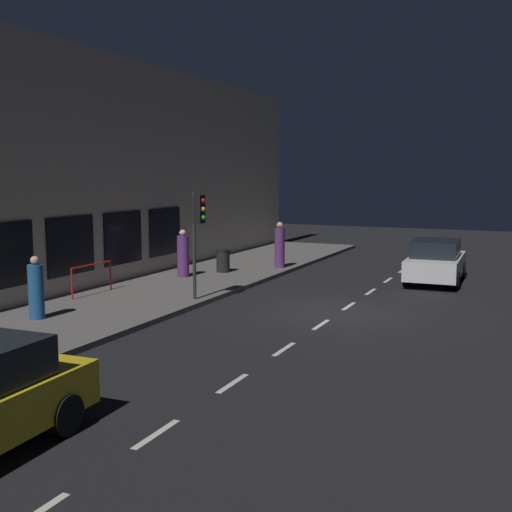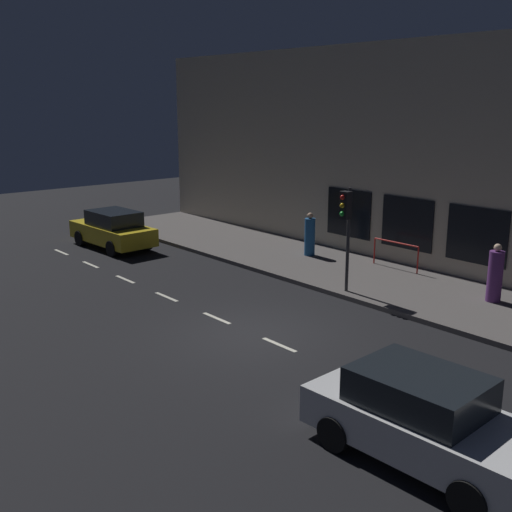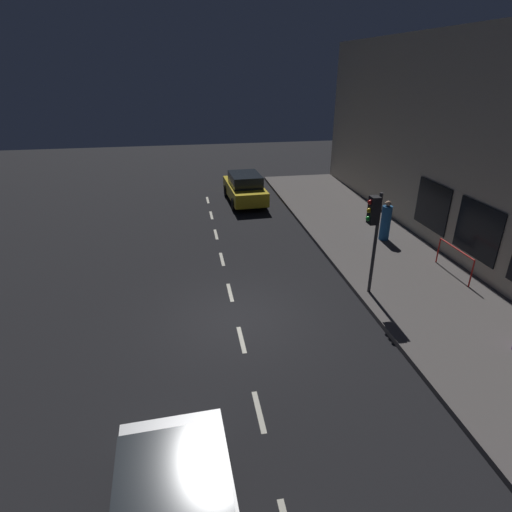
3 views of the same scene
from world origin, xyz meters
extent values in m
plane|color=black|center=(0.00, 0.00, 0.00)|extent=(60.00, 60.00, 0.00)
cube|color=#5B5654|center=(6.25, 0.00, 0.07)|extent=(4.50, 32.00, 0.15)
cube|color=#B2A893|center=(8.80, 0.00, 4.03)|extent=(0.60, 32.00, 8.05)
cube|color=black|center=(8.47, -4.13, 1.68)|extent=(0.04, 2.18, 1.86)
cube|color=black|center=(8.47, -1.38, 1.68)|extent=(0.04, 2.18, 1.86)
cube|color=black|center=(8.47, 1.38, 1.68)|extent=(0.04, 2.18, 1.86)
cube|color=black|center=(8.47, 4.13, 1.68)|extent=(0.04, 2.18, 1.86)
cube|color=beige|center=(0.00, -14.00, 0.00)|extent=(0.12, 1.20, 0.01)
cube|color=beige|center=(0.00, -11.40, 0.00)|extent=(0.12, 1.20, 0.01)
cube|color=beige|center=(0.00, -8.80, 0.00)|extent=(0.12, 1.20, 0.01)
cube|color=beige|center=(0.00, -6.20, 0.00)|extent=(0.12, 1.20, 0.01)
cube|color=beige|center=(0.00, -3.60, 0.00)|extent=(0.12, 1.20, 0.01)
cube|color=beige|center=(0.00, -1.00, 0.00)|extent=(0.12, 1.20, 0.01)
cube|color=beige|center=(0.00, 1.60, 0.00)|extent=(0.12, 1.20, 0.01)
cube|color=beige|center=(0.00, 4.20, 0.00)|extent=(0.12, 1.20, 0.01)
cube|color=beige|center=(0.00, 6.80, 0.00)|extent=(0.12, 1.20, 0.01)
cube|color=beige|center=(0.00, 9.40, 0.00)|extent=(0.12, 1.20, 0.01)
cylinder|color=#2D2D30|center=(4.39, 0.63, 1.79)|extent=(0.10, 0.10, 3.27)
cube|color=black|center=(4.21, 0.63, 2.90)|extent=(0.26, 0.32, 0.84)
sphere|color=red|center=(4.07, 0.63, 3.16)|extent=(0.15, 0.15, 0.15)
sphere|color=gold|center=(4.07, 0.63, 2.90)|extent=(0.15, 0.15, 0.15)
sphere|color=green|center=(4.07, 0.63, 2.65)|extent=(0.15, 0.15, 0.15)
cube|color=silver|center=(-1.69, -6.43, 0.63)|extent=(1.95, 4.18, 0.70)
cube|color=black|center=(-1.69, -6.26, 1.28)|extent=(1.66, 2.20, 0.60)
cylinder|color=black|center=(-0.80, -7.67, 0.32)|extent=(0.24, 0.65, 0.64)
cylinder|color=black|center=(-2.47, -7.74, 0.32)|extent=(0.24, 0.65, 0.64)
cylinder|color=black|center=(-0.90, -5.12, 0.32)|extent=(0.24, 0.65, 0.64)
cylinder|color=black|center=(-2.57, -5.19, 0.32)|extent=(0.24, 0.65, 0.64)
cylinder|color=black|center=(1.23, 10.00, 0.32)|extent=(0.25, 0.65, 0.64)
cylinder|color=#5B2D70|center=(6.94, -2.93, 0.92)|extent=(0.52, 0.52, 1.53)
sphere|color=beige|center=(6.94, -2.93, 1.80)|extent=(0.23, 0.23, 0.23)
cube|color=beige|center=(7.04, -2.91, 1.80)|extent=(0.05, 0.07, 0.06)
cylinder|color=#5B2D70|center=(4.55, -6.58, 0.96)|extent=(0.55, 0.55, 1.62)
sphere|color=tan|center=(4.55, -6.58, 1.90)|extent=(0.26, 0.26, 0.26)
cube|color=tan|center=(4.44, -6.52, 1.90)|extent=(0.07, 0.08, 0.07)
cylinder|color=#1E5189|center=(6.85, 4.66, 0.87)|extent=(0.57, 0.57, 1.44)
sphere|color=tan|center=(6.85, 4.66, 1.71)|extent=(0.23, 0.23, 0.23)
cube|color=tan|center=(6.77, 4.73, 1.71)|extent=(0.07, 0.07, 0.06)
cylinder|color=black|center=(6.11, -4.56, 0.57)|extent=(0.52, 0.52, 0.83)
cylinder|color=black|center=(6.11, -4.56, 1.01)|extent=(0.55, 0.55, 0.06)
cylinder|color=red|center=(7.76, 0.34, 0.62)|extent=(0.05, 0.05, 0.95)
cylinder|color=red|center=(7.76, 2.23, 0.62)|extent=(0.05, 0.05, 0.95)
cylinder|color=red|center=(7.76, 1.28, 1.10)|extent=(0.05, 1.88, 0.05)
camera|label=1|loc=(-5.22, 17.17, 3.93)|focal=44.47mm
camera|label=2|loc=(-10.02, -11.71, 5.99)|focal=43.62mm
camera|label=3|loc=(-1.22, -10.08, 6.75)|focal=28.80mm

